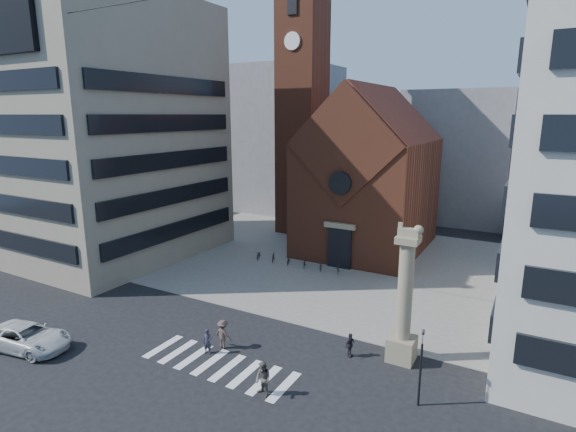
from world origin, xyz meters
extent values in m
plane|color=black|center=(0.00, 0.00, 0.00)|extent=(120.00, 120.00, 0.00)
cube|color=gray|center=(0.00, 19.00, 0.03)|extent=(46.00, 30.00, 0.05)
cube|color=brown|center=(0.00, 25.00, 6.00)|extent=(12.00, 16.00, 12.00)
cube|color=brown|center=(0.00, 25.40, 12.00)|extent=(12.00, 15.40, 12.00)
cube|color=brown|center=(0.00, 17.05, 12.00)|extent=(11.76, 0.50, 11.76)
cylinder|color=black|center=(0.00, 16.60, 8.50)|extent=(2.20, 0.30, 2.20)
cube|color=black|center=(0.00, 16.85, 2.00)|extent=(2.40, 0.30, 4.00)
cube|color=gray|center=(0.00, 16.80, 4.30)|extent=(3.20, 0.40, 0.50)
cube|color=brown|center=(-10.00, 28.00, 15.00)|extent=(5.00, 5.00, 30.00)
cylinder|color=white|center=(-10.00, 25.40, 23.00)|extent=(2.00, 0.20, 2.00)
cube|color=black|center=(-10.00, 25.40, 27.00)|extent=(1.20, 0.20, 2.40)
cube|color=gray|center=(-24.00, 10.00, 13.00)|extent=(18.00, 20.00, 26.00)
cube|color=gray|center=(-20.00, 40.00, 11.00)|extent=(16.00, 14.00, 22.00)
cube|color=gray|center=(6.00, 45.00, 9.00)|extent=(14.00, 12.00, 18.00)
cube|color=gray|center=(10.00, 3.00, 0.75)|extent=(1.60, 1.60, 1.50)
cylinder|color=gray|center=(10.00, 3.00, 4.50)|extent=(0.90, 0.90, 6.00)
cube|color=gray|center=(10.00, 3.00, 7.70)|extent=(1.30, 1.30, 0.40)
cube|color=gray|center=(10.00, 3.00, 8.10)|extent=(1.20, 0.50, 0.55)
sphere|color=gray|center=(10.55, 3.00, 8.35)|extent=(0.56, 0.56, 0.56)
cube|color=gray|center=(9.50, 3.00, 8.50)|extent=(0.25, 0.15, 0.35)
cylinder|color=black|center=(12.00, -1.00, 1.75)|extent=(0.12, 0.12, 3.50)
imported|color=black|center=(12.00, -1.00, 3.90)|extent=(0.13, 0.16, 0.80)
imported|color=silver|center=(-11.40, -7.47, 0.81)|extent=(6.20, 3.68, 1.62)
imported|color=#292736|center=(-0.90, -2.26, 0.82)|extent=(0.68, 0.55, 1.63)
imported|color=#60574D|center=(4.52, -4.25, 0.98)|extent=(1.14, 1.02, 1.95)
imported|color=#232229|center=(7.08, 1.81, 0.78)|extent=(0.57, 0.97, 1.55)
imported|color=#4D3A33|center=(-0.47, -1.19, 0.96)|extent=(1.29, 0.80, 1.91)
imported|color=black|center=(-8.44, 15.31, 0.47)|extent=(1.14, 1.67, 0.83)
imported|color=black|center=(-6.64, 15.31, 0.51)|extent=(1.01, 1.58, 0.92)
imported|color=black|center=(-4.84, 15.31, 0.47)|extent=(1.14, 1.67, 0.83)
imported|color=black|center=(-3.05, 15.31, 0.51)|extent=(1.01, 1.58, 0.92)
imported|color=black|center=(-1.25, 15.31, 0.47)|extent=(1.14, 1.67, 0.83)
imported|color=black|center=(0.55, 15.31, 0.51)|extent=(1.01, 1.58, 0.92)
camera|label=1|loc=(16.16, -22.30, 14.80)|focal=28.00mm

